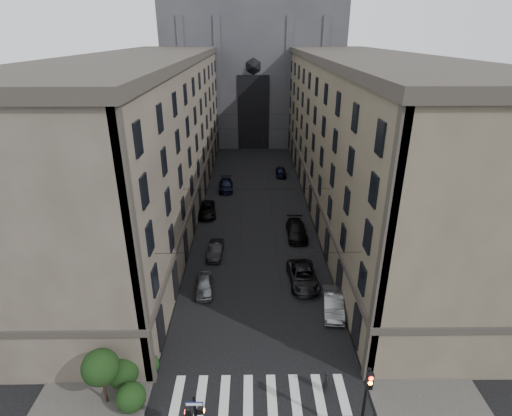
{
  "coord_description": "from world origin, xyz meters",
  "views": [
    {
      "loc": [
        -0.48,
        -13.46,
        21.12
      ],
      "look_at": [
        -0.16,
        12.17,
        9.85
      ],
      "focal_mm": 28.0,
      "sensor_mm": 36.0,
      "label": 1
    }
  ],
  "objects_px": {
    "car_right_near": "(333,303)",
    "car_right_midnear": "(303,276)",
    "car_left_midfar": "(206,210)",
    "pedestrian": "(326,381)",
    "car_left_near": "(204,285)",
    "gothic_tower": "(253,51)",
    "car_right_midfar": "(297,230)",
    "traffic_light_right": "(366,397)",
    "car_left_midnear": "(216,250)",
    "car_left_far": "(226,185)",
    "car_right_far": "(281,172)"
  },
  "relations": [
    {
      "from": "car_right_midfar",
      "to": "pedestrian",
      "type": "bearing_deg",
      "value": -90.94
    },
    {
      "from": "traffic_light_right",
      "to": "car_left_far",
      "type": "xyz_separation_m",
      "value": [
        -9.8,
        39.37,
        -2.57
      ]
    },
    {
      "from": "pedestrian",
      "to": "car_right_midnear",
      "type": "bearing_deg",
      "value": 3.22
    },
    {
      "from": "car_right_midfar",
      "to": "car_right_far",
      "type": "xyz_separation_m",
      "value": [
        -0.31,
        20.84,
        -0.1
      ]
    },
    {
      "from": "car_left_midnear",
      "to": "car_left_near",
      "type": "bearing_deg",
      "value": -92.5
    },
    {
      "from": "car_right_midnear",
      "to": "pedestrian",
      "type": "distance_m",
      "value": 12.08
    },
    {
      "from": "traffic_light_right",
      "to": "car_right_near",
      "type": "xyz_separation_m",
      "value": [
        0.6,
        11.37,
        -2.54
      ]
    },
    {
      "from": "car_left_near",
      "to": "car_right_midfar",
      "type": "xyz_separation_m",
      "value": [
        9.3,
        10.35,
        0.12
      ]
    },
    {
      "from": "gothic_tower",
      "to": "car_left_midnear",
      "type": "xyz_separation_m",
      "value": [
        -4.2,
        -52.53,
        -17.14
      ]
    },
    {
      "from": "car_left_near",
      "to": "car_right_far",
      "type": "relative_size",
      "value": 0.97
    },
    {
      "from": "car_left_midnear",
      "to": "car_right_midnear",
      "type": "relative_size",
      "value": 0.73
    },
    {
      "from": "car_left_far",
      "to": "car_right_midnear",
      "type": "xyz_separation_m",
      "value": [
        8.41,
        -23.97,
        0.04
      ]
    },
    {
      "from": "gothic_tower",
      "to": "car_left_near",
      "type": "bearing_deg",
      "value": -94.59
    },
    {
      "from": "car_right_near",
      "to": "car_left_midfar",
      "type": "bearing_deg",
      "value": 129.5
    },
    {
      "from": "car_left_near",
      "to": "car_left_midnear",
      "type": "bearing_deg",
      "value": 79.89
    },
    {
      "from": "car_left_far",
      "to": "car_left_midfar",
      "type": "bearing_deg",
      "value": -105.88
    },
    {
      "from": "car_right_near",
      "to": "pedestrian",
      "type": "relative_size",
      "value": 2.74
    },
    {
      "from": "gothic_tower",
      "to": "car_right_midnear",
      "type": "xyz_separation_m",
      "value": [
        4.21,
        -57.64,
        -17.04
      ]
    },
    {
      "from": "car_left_midnear",
      "to": "pedestrian",
      "type": "height_order",
      "value": "pedestrian"
    },
    {
      "from": "car_left_midnear",
      "to": "car_left_far",
      "type": "distance_m",
      "value": 18.86
    },
    {
      "from": "car_left_midnear",
      "to": "car_right_far",
      "type": "bearing_deg",
      "value": 73.48
    },
    {
      "from": "car_right_far",
      "to": "car_right_midfar",
      "type": "bearing_deg",
      "value": -88.63
    },
    {
      "from": "car_left_midfar",
      "to": "car_right_far",
      "type": "relative_size",
      "value": 1.28
    },
    {
      "from": "gothic_tower",
      "to": "car_left_midfar",
      "type": "distance_m",
      "value": 46.1
    },
    {
      "from": "car_right_near",
      "to": "pedestrian",
      "type": "xyz_separation_m",
      "value": [
        -1.97,
        -8.06,
        0.08
      ]
    },
    {
      "from": "car_left_midfar",
      "to": "car_left_far",
      "type": "relative_size",
      "value": 1.02
    },
    {
      "from": "car_left_near",
      "to": "car_left_far",
      "type": "height_order",
      "value": "car_left_far"
    },
    {
      "from": "car_right_near",
      "to": "car_right_midfar",
      "type": "relative_size",
      "value": 0.86
    },
    {
      "from": "gothic_tower",
      "to": "pedestrian",
      "type": "distance_m",
      "value": 71.88
    },
    {
      "from": "traffic_light_right",
      "to": "car_right_midfar",
      "type": "bearing_deg",
      "value": 92.35
    },
    {
      "from": "traffic_light_right",
      "to": "car_left_midnear",
      "type": "bearing_deg",
      "value": 115.54
    },
    {
      "from": "car_left_midfar",
      "to": "gothic_tower",
      "type": "bearing_deg",
      "value": 75.31
    },
    {
      "from": "car_right_near",
      "to": "car_right_midnear",
      "type": "xyz_separation_m",
      "value": [
        -1.99,
        4.03,
        0.01
      ]
    },
    {
      "from": "car_left_far",
      "to": "car_right_midfar",
      "type": "height_order",
      "value": "car_right_midfar"
    },
    {
      "from": "car_left_far",
      "to": "car_right_near",
      "type": "relative_size",
      "value": 1.09
    },
    {
      "from": "car_right_midnear",
      "to": "pedestrian",
      "type": "xyz_separation_m",
      "value": [
        0.02,
        -12.08,
        0.08
      ]
    },
    {
      "from": "gothic_tower",
      "to": "car_right_far",
      "type": "xyz_separation_m",
      "value": [
        4.28,
        -27.56,
        -17.13
      ]
    },
    {
      "from": "car_left_midfar",
      "to": "pedestrian",
      "type": "distance_m",
      "value": 29.29
    },
    {
      "from": "car_right_far",
      "to": "pedestrian",
      "type": "height_order",
      "value": "pedestrian"
    },
    {
      "from": "car_left_near",
      "to": "car_left_midfar",
      "type": "xyz_separation_m",
      "value": [
        -1.48,
        16.4,
        0.05
      ]
    },
    {
      "from": "gothic_tower",
      "to": "car_left_midfar",
      "type": "relative_size",
      "value": 11.54
    },
    {
      "from": "car_left_near",
      "to": "car_left_far",
      "type": "bearing_deg",
      "value": 83.44
    },
    {
      "from": "traffic_light_right",
      "to": "car_left_far",
      "type": "bearing_deg",
      "value": 103.98
    },
    {
      "from": "car_right_midnear",
      "to": "traffic_light_right",
      "type": "bearing_deg",
      "value": -87.43
    },
    {
      "from": "car_left_midnear",
      "to": "car_left_far",
      "type": "height_order",
      "value": "car_left_far"
    },
    {
      "from": "car_left_midnear",
      "to": "car_right_far",
      "type": "xyz_separation_m",
      "value": [
        8.48,
        24.97,
        0.02
      ]
    },
    {
      "from": "traffic_light_right",
      "to": "car_right_midnear",
      "type": "bearing_deg",
      "value": 95.17
    },
    {
      "from": "car_left_near",
      "to": "car_right_midnear",
      "type": "relative_size",
      "value": 0.7
    },
    {
      "from": "car_right_far",
      "to": "pedestrian",
      "type": "distance_m",
      "value": 42.16
    },
    {
      "from": "car_left_far",
      "to": "car_right_far",
      "type": "xyz_separation_m",
      "value": [
        8.48,
        6.11,
        -0.04
      ]
    }
  ]
}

